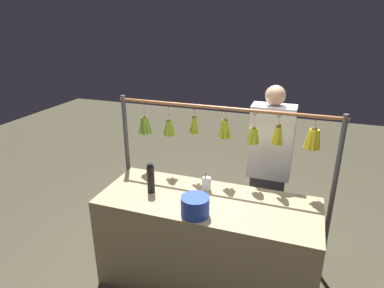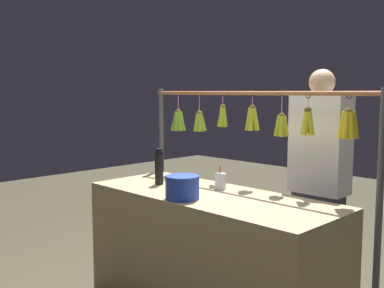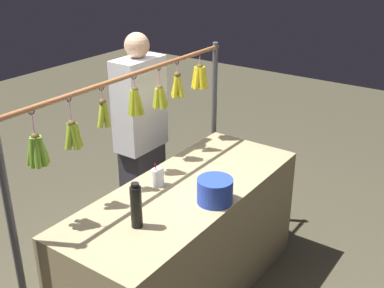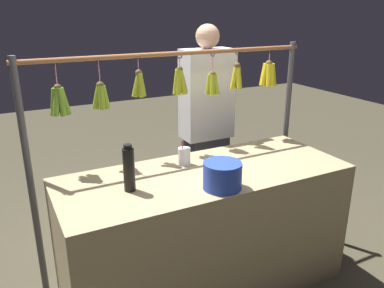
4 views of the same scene
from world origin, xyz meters
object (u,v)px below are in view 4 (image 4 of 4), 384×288
water_bottle (129,169)px  blue_bucket (222,175)px  drink_cup (184,156)px  vendor_person (206,133)px

water_bottle → blue_bucket: 0.55m
water_bottle → drink_cup: 0.51m
water_bottle → vendor_person: 1.24m
blue_bucket → water_bottle: bearing=-24.0°
water_bottle → blue_bucket: size_ratio=1.24×
water_bottle → drink_cup: bearing=-155.2°
drink_cup → vendor_person: (-0.49, -0.57, -0.07)m
blue_bucket → drink_cup: bearing=-85.1°
water_bottle → drink_cup: size_ratio=1.68×
drink_cup → vendor_person: size_ratio=0.10×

